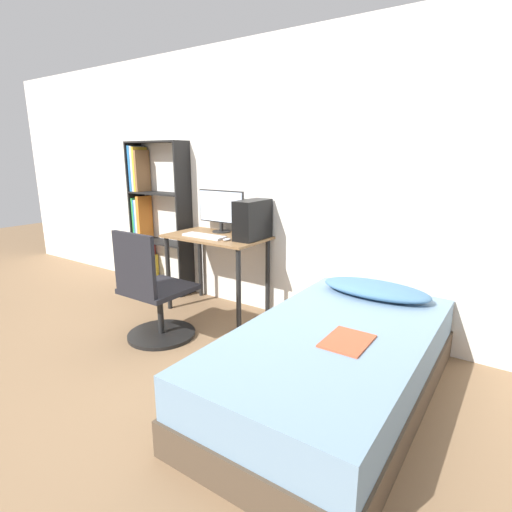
# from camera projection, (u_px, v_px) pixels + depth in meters

# --- Properties ---
(ground_plane) EXTENTS (14.00, 14.00, 0.00)m
(ground_plane) POSITION_uv_depth(u_px,v_px,m) (158.00, 362.00, 2.97)
(ground_plane) COLOR #846647
(wall_back) EXTENTS (8.00, 0.05, 2.50)m
(wall_back) POSITION_uv_depth(u_px,v_px,m) (260.00, 182.00, 3.74)
(wall_back) COLOR silver
(wall_back) RESTS_ON ground_plane
(desk) EXTENTS (0.97, 0.56, 0.75)m
(desk) POSITION_uv_depth(u_px,v_px,m) (217.00, 249.00, 3.81)
(desk) COLOR brown
(desk) RESTS_ON ground_plane
(bookshelf) EXTENTS (0.77, 0.23, 1.64)m
(bookshelf) POSITION_uv_depth(u_px,v_px,m) (150.00, 219.00, 4.51)
(bookshelf) COLOR black
(bookshelf) RESTS_ON ground_plane
(office_chair) EXTENTS (0.57, 0.57, 0.93)m
(office_chair) POSITION_uv_depth(u_px,v_px,m) (154.00, 300.00, 3.27)
(office_chair) COLOR black
(office_chair) RESTS_ON ground_plane
(bed) EXTENTS (1.06, 2.00, 0.46)m
(bed) POSITION_uv_depth(u_px,v_px,m) (333.00, 365.00, 2.49)
(bed) COLOR #4C3D2D
(bed) RESTS_ON ground_plane
(pillow) EXTENTS (0.81, 0.36, 0.11)m
(pillow) POSITION_uv_depth(u_px,v_px,m) (375.00, 289.00, 3.01)
(pillow) COLOR teal
(pillow) RESTS_ON bed
(magazine) EXTENTS (0.24, 0.32, 0.01)m
(magazine) POSITION_uv_depth(u_px,v_px,m) (347.00, 341.00, 2.28)
(magazine) COLOR #B24C2D
(magazine) RESTS_ON bed
(monitor) EXTENTS (0.54, 0.18, 0.41)m
(monitor) POSITION_uv_depth(u_px,v_px,m) (221.00, 209.00, 3.91)
(monitor) COLOR black
(monitor) RESTS_ON desk
(keyboard) EXTENTS (0.44, 0.14, 0.02)m
(keyboard) POSITION_uv_depth(u_px,v_px,m) (204.00, 236.00, 3.71)
(keyboard) COLOR silver
(keyboard) RESTS_ON desk
(pc_tower) EXTENTS (0.18, 0.38, 0.35)m
(pc_tower) POSITION_uv_depth(u_px,v_px,m) (253.00, 220.00, 3.59)
(pc_tower) COLOR black
(pc_tower) RESTS_ON desk
(mouse) EXTENTS (0.06, 0.09, 0.02)m
(mouse) POSITION_uv_depth(u_px,v_px,m) (227.00, 239.00, 3.56)
(mouse) COLOR silver
(mouse) RESTS_ON desk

